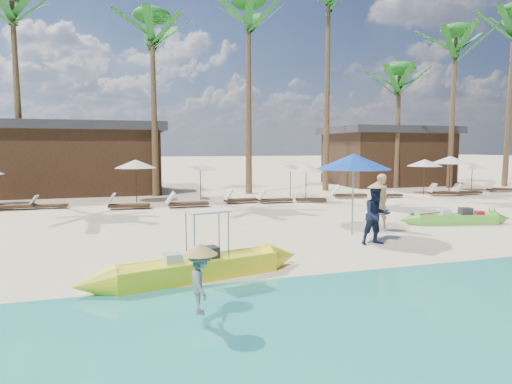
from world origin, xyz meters
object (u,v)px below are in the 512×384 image
object	(u,v)px
green_canoe	(455,219)
blue_umbrella	(354,162)
tourist	(380,201)
yellow_canoe	(198,268)

from	to	relation	value
green_canoe	blue_umbrella	world-z (taller)	blue_umbrella
green_canoe	tourist	distance (m)	3.25
green_canoe	blue_umbrella	bearing A→B (deg)	-160.37
blue_umbrella	green_canoe	bearing A→B (deg)	7.57
green_canoe	yellow_canoe	world-z (taller)	yellow_canoe
blue_umbrella	yellow_canoe	bearing A→B (deg)	-149.69
yellow_canoe	green_canoe	bearing A→B (deg)	7.76
yellow_canoe	blue_umbrella	xyz separation A→B (m)	(5.50, 3.22, 2.12)
green_canoe	yellow_canoe	bearing A→B (deg)	-147.18
yellow_canoe	tourist	distance (m)	7.98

